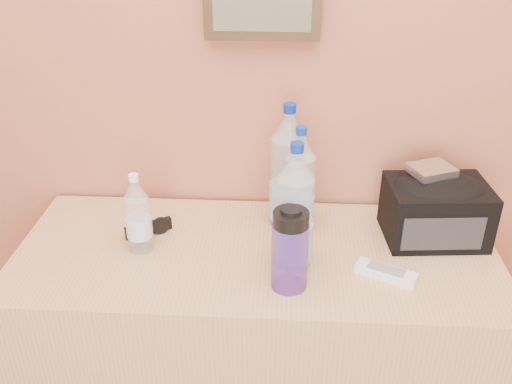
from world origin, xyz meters
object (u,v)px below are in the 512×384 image
(pet_large_b, at_px, (288,173))
(nalgene_bottle, at_px, (290,249))
(toiletry_bag, at_px, (436,208))
(ac_remote, at_px, (386,273))
(foil_packet, at_px, (432,170))
(pet_large_c, at_px, (299,186))
(dresser, at_px, (256,361))
(sunglasses, at_px, (148,228))
(pet_small, at_px, (138,217))
(pet_large_d, at_px, (295,213))

(pet_large_b, relative_size, nalgene_bottle, 1.66)
(nalgene_bottle, relative_size, toiletry_bag, 0.82)
(ac_remote, relative_size, foil_packet, 1.40)
(pet_large_c, height_order, ac_remote, pet_large_c)
(dresser, height_order, sunglasses, sunglasses)
(pet_large_c, bearing_deg, dresser, -133.38)
(nalgene_bottle, height_order, toiletry_bag, nalgene_bottle)
(pet_small, relative_size, foil_packet, 2.06)
(pet_large_d, bearing_deg, sunglasses, 164.36)
(nalgene_bottle, relative_size, ac_remote, 1.43)
(pet_large_d, xyz_separation_m, ac_remote, (0.23, -0.05, -0.14))
(pet_small, bearing_deg, pet_large_b, 22.82)
(dresser, xyz_separation_m, pet_large_b, (0.08, 0.15, 0.55))
(dresser, relative_size, pet_small, 5.77)
(pet_large_c, height_order, sunglasses, pet_large_c)
(ac_remote, height_order, toiletry_bag, toiletry_bag)
(pet_large_b, xyz_separation_m, pet_large_d, (0.02, -0.20, -0.01))
(dresser, relative_size, pet_large_b, 3.58)
(dresser, height_order, pet_large_c, pet_large_c)
(pet_large_d, bearing_deg, dresser, 155.60)
(dresser, distance_m, pet_large_d, 0.55)
(dresser, bearing_deg, pet_large_c, 46.62)
(pet_large_b, height_order, foil_packet, pet_large_b)
(nalgene_bottle, relative_size, foil_packet, 2.01)
(dresser, xyz_separation_m, nalgene_bottle, (0.09, -0.14, 0.50))
(dresser, bearing_deg, nalgene_bottle, -58.04)
(dresser, distance_m, foil_packet, 0.75)
(pet_large_d, bearing_deg, ac_remote, -11.27)
(pet_small, height_order, nalgene_bottle, pet_small)
(pet_large_b, bearing_deg, ac_remote, -44.47)
(pet_large_d, bearing_deg, pet_small, 174.77)
(pet_large_b, bearing_deg, dresser, -116.86)
(pet_large_d, xyz_separation_m, foil_packet, (0.36, 0.17, 0.04))
(pet_small, relative_size, ac_remote, 1.47)
(pet_large_c, relative_size, ac_remote, 2.05)
(toiletry_bag, bearing_deg, pet_large_b, 167.38)
(dresser, bearing_deg, pet_large_b, 63.14)
(sunglasses, bearing_deg, pet_small, -122.82)
(pet_small, height_order, toiletry_bag, pet_small)
(dresser, xyz_separation_m, sunglasses, (-0.30, 0.07, 0.41))
(pet_large_c, bearing_deg, pet_small, -163.49)
(pet_large_c, relative_size, sunglasses, 2.33)
(pet_large_c, relative_size, foil_packet, 2.88)
(pet_large_d, height_order, nalgene_bottle, pet_large_d)
(pet_large_c, xyz_separation_m, toiletry_bag, (0.36, -0.01, -0.05))
(sunglasses, xyz_separation_m, foil_packet, (0.75, 0.06, 0.17))
(pet_large_b, xyz_separation_m, nalgene_bottle, (0.01, -0.29, -0.05))
(pet_large_b, height_order, pet_large_d, pet_large_b)
(pet_large_b, bearing_deg, pet_large_c, -50.91)
(pet_small, bearing_deg, sunglasses, 88.48)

